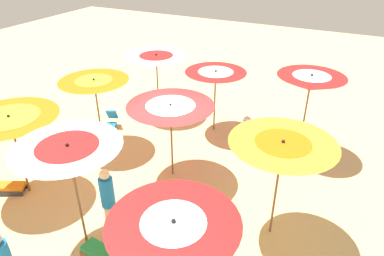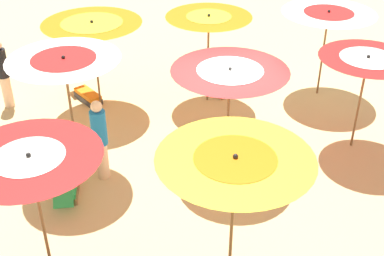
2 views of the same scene
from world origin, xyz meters
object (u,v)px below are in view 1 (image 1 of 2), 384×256
object	(u,v)px
lounger_0	(4,186)
beach_umbrella_8	(11,125)
beach_umbrella_1	(216,77)
beach_umbrella_7	(69,153)
beach_umbrella_6	(174,231)
lounger_1	(105,255)
beachgoer_2	(108,201)
lounger_2	(110,127)
beach_ball	(247,120)
beach_umbrella_3	(282,151)
beach_umbrella_5	(94,85)
beach_umbrella_2	(156,60)
beach_umbrella_4	(171,111)
beach_umbrella_0	(310,83)

from	to	relation	value
lounger_0	beach_umbrella_8	bearing A→B (deg)	5.87
beach_umbrella_1	beach_umbrella_8	size ratio (longest dim) A/B	0.94
beach_umbrella_7	lounger_0	size ratio (longest dim) A/B	2.06
beach_umbrella_6	lounger_1	world-z (taller)	beach_umbrella_6
lounger_0	beachgoer_2	world-z (taller)	beachgoer_2
lounger_2	beach_ball	distance (m)	4.74
beach_umbrella_3	beach_umbrella_7	bearing A→B (deg)	30.08
beach_umbrella_7	lounger_0	distance (m)	3.69
lounger_2	beach_umbrella_1	bearing A→B (deg)	94.18
beach_umbrella_5	beach_umbrella_6	distance (m)	6.20
beach_umbrella_1	beach_umbrella_7	bearing A→B (deg)	84.56
beach_umbrella_7	lounger_0	xyz separation A→B (m)	(3.02, -0.36, -2.09)
beach_umbrella_7	lounger_1	xyz separation A→B (m)	(-0.74, 0.26, -2.10)
beach_umbrella_2	beach_umbrella_3	size ratio (longest dim) A/B	0.92
lounger_1	beach_umbrella_1	bearing A→B (deg)	-81.28
beach_umbrella_2	beach_umbrella_7	xyz separation A→B (m)	(-1.86, 6.21, 0.30)
beach_umbrella_6	beach_umbrella_4	bearing A→B (deg)	-60.11
beach_umbrella_8	lounger_1	size ratio (longest dim) A/B	1.75
beach_umbrella_4	lounger_0	world-z (taller)	beach_umbrella_4
beach_umbrella_3	lounger_1	size ratio (longest dim) A/B	1.87
beach_umbrella_3	beach_umbrella_5	size ratio (longest dim) A/B	1.08
beach_umbrella_0	beach_umbrella_8	xyz separation A→B (m)	(5.96, 5.08, -0.28)
lounger_2	beachgoer_2	bearing A→B (deg)	12.46
beach_umbrella_3	lounger_2	xyz separation A→B (m)	(6.04, -2.03, -1.96)
beach_umbrella_1	beach_umbrella_5	world-z (taller)	beach_umbrella_5
beach_umbrella_8	beach_umbrella_2	bearing A→B (deg)	-96.67
beach_umbrella_0	beach_umbrella_6	bearing A→B (deg)	82.12
beach_umbrella_6	lounger_2	world-z (taller)	beach_umbrella_6
beach_umbrella_2	beach_umbrella_6	distance (m)	8.12
beach_umbrella_3	lounger_1	xyz separation A→B (m)	(2.81, 2.32, -1.98)
beachgoer_2	beach_umbrella_5	bearing A→B (deg)	-54.54
beach_umbrella_5	lounger_2	world-z (taller)	beach_umbrella_5
beach_umbrella_7	lounger_2	distance (m)	5.22
beach_umbrella_5	beach_umbrella_2	bearing A→B (deg)	-97.08
beach_umbrella_1	beach_umbrella_8	distance (m)	6.00
lounger_1	beach_umbrella_5	bearing A→B (deg)	-43.60
beach_umbrella_0	beach_umbrella_3	xyz separation A→B (m)	(-0.10, 3.70, -0.07)
beach_umbrella_0	beach_umbrella_5	distance (m)	6.17
lounger_0	beach_ball	size ratio (longest dim) A/B	4.01
beach_umbrella_4	lounger_1	world-z (taller)	beach_umbrella_4
beach_umbrella_2	lounger_1	xyz separation A→B (m)	(-2.60, 6.46, -1.80)
beach_umbrella_6	lounger_1	xyz separation A→B (m)	(1.83, -0.34, -1.80)
beach_umbrella_1	lounger_1	distance (m)	6.33
beach_umbrella_1	lounger_0	world-z (taller)	beach_umbrella_1
beach_umbrella_5	lounger_1	distance (m)	5.01
beach_umbrella_5	beachgoer_2	bearing A→B (deg)	131.87
beach_umbrella_4	beach_umbrella_6	xyz separation A→B (m)	(-2.05, 3.57, 0.03)
beach_umbrella_6	lounger_2	distance (m)	7.12
beach_umbrella_4	beach_umbrella_8	distance (m)	3.80
beach_umbrella_2	beach_umbrella_8	world-z (taller)	beach_umbrella_8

